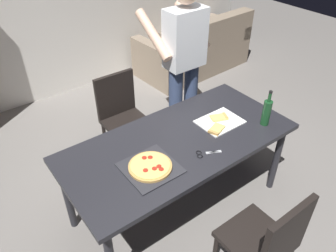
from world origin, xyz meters
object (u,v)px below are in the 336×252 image
object	(u,v)px
dining_table	(179,147)
pepperoni_pizza_on_tray	(150,167)
chair_near_camera	(268,240)
couch	(195,51)
wine_bottle	(267,112)
person_serving_pizza	(183,60)
chair_far_side	(122,113)
kitchen_scissors	(204,153)

from	to	relation	value
dining_table	pepperoni_pizza_on_tray	size ratio (longest dim) A/B	5.04
chair_near_camera	couch	size ratio (longest dim) A/B	0.52
pepperoni_pizza_on_tray	wine_bottle	world-z (taller)	wine_bottle
chair_near_camera	wine_bottle	world-z (taller)	wine_bottle
person_serving_pizza	wine_bottle	xyz separation A→B (m)	(0.10, -0.96, -0.13)
chair_near_camera	pepperoni_pizza_on_tray	size ratio (longest dim) A/B	2.43
chair_near_camera	pepperoni_pizza_on_tray	world-z (taller)	chair_near_camera
dining_table	person_serving_pizza	xyz separation A→B (m)	(0.60, 0.70, 0.32)
chair_near_camera	chair_far_side	size ratio (longest dim) A/B	1.00
chair_near_camera	couch	distance (m)	3.48
wine_bottle	dining_table	bearing A→B (deg)	160.15
chair_near_camera	pepperoni_pizza_on_tray	distance (m)	0.91
chair_far_side	pepperoni_pizza_on_tray	world-z (taller)	chair_far_side
dining_table	couch	xyz separation A→B (m)	(1.90, 1.99, -0.38)
dining_table	pepperoni_pizza_on_tray	world-z (taller)	pepperoni_pizza_on_tray
dining_table	kitchen_scissors	distance (m)	0.26
pepperoni_pizza_on_tray	person_serving_pizza	bearing A→B (deg)	40.70
dining_table	chair_near_camera	size ratio (longest dim) A/B	2.07
pepperoni_pizza_on_tray	chair_far_side	bearing A→B (deg)	70.90
dining_table	chair_far_side	size ratio (longest dim) A/B	2.07
dining_table	wine_bottle	bearing A→B (deg)	-19.85
dining_table	person_serving_pizza	bearing A→B (deg)	49.49
chair_near_camera	wine_bottle	xyz separation A→B (m)	(0.71, 0.67, 0.36)
chair_near_camera	kitchen_scissors	bearing A→B (deg)	86.15
person_serving_pizza	pepperoni_pizza_on_tray	size ratio (longest dim) A/B	4.73
person_serving_pizza	dining_table	bearing A→B (deg)	-130.51
dining_table	chair_far_side	distance (m)	0.94
pepperoni_pizza_on_tray	wine_bottle	xyz separation A→B (m)	(1.07, -0.13, 0.10)
dining_table	wine_bottle	size ratio (longest dim) A/B	5.91
chair_far_side	wine_bottle	world-z (taller)	wine_bottle
chair_near_camera	couch	xyz separation A→B (m)	(1.90, 2.91, -0.21)
chair_near_camera	chair_far_side	xyz separation A→B (m)	(0.00, 1.85, 0.00)
pepperoni_pizza_on_tray	dining_table	bearing A→B (deg)	19.11
dining_table	couch	size ratio (longest dim) A/B	1.07
chair_near_camera	chair_far_side	distance (m)	1.85
dining_table	kitchen_scissors	bearing A→B (deg)	-79.20
pepperoni_pizza_on_tray	kitchen_scissors	world-z (taller)	pepperoni_pizza_on_tray
chair_far_side	person_serving_pizza	size ratio (longest dim) A/B	0.51
person_serving_pizza	chair_near_camera	bearing A→B (deg)	-110.28
dining_table	couch	world-z (taller)	couch
chair_far_side	couch	xyz separation A→B (m)	(1.90, 1.06, -0.21)
chair_far_side	pepperoni_pizza_on_tray	xyz separation A→B (m)	(-0.36, -1.05, 0.25)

